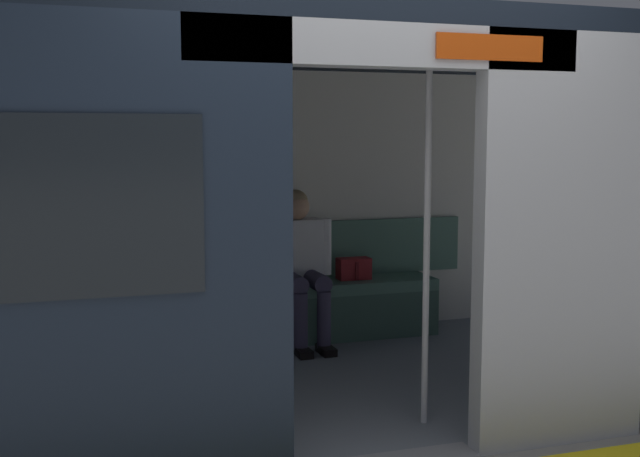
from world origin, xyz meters
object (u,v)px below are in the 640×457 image
(grab_pole_door, at_px, (281,246))
(grab_pole_far, at_px, (427,238))
(book, at_px, (246,284))
(handbag, at_px, (354,269))
(bench_seat, at_px, (266,299))
(person_seated, at_px, (299,257))
(train_car, at_px, (298,153))

(grab_pole_door, relative_size, grab_pole_far, 1.00)
(book, distance_m, grab_pole_far, 2.11)
(handbag, height_order, book, handbag)
(bench_seat, relative_size, grab_pole_door, 1.33)
(person_seated, bearing_deg, book, -11.96)
(person_seated, bearing_deg, handbag, -167.66)
(train_car, relative_size, bench_seat, 2.31)
(handbag, xyz_separation_m, grab_pole_door, (1.16, 2.05, 0.50))
(handbag, bearing_deg, bench_seat, 4.14)
(grab_pole_far, bearing_deg, grab_pole_door, 5.43)
(handbag, relative_size, book, 1.18)
(bench_seat, relative_size, grab_pole_far, 1.33)
(person_seated, height_order, grab_pole_far, grab_pole_far)
(book, relative_size, grab_pole_door, 0.11)
(grab_pole_door, bearing_deg, person_seated, -109.17)
(train_car, xyz_separation_m, handbag, (-0.80, -1.14, -0.95))
(person_seated, xyz_separation_m, handbag, (-0.48, -0.11, -0.13))
(train_car, xyz_separation_m, book, (0.09, -1.12, -1.02))
(train_car, distance_m, book, 1.52)
(person_seated, bearing_deg, grab_pole_door, 70.83)
(book, bearing_deg, train_car, 60.84)
(grab_pole_door, bearing_deg, train_car, -111.73)
(train_car, relative_size, book, 29.09)
(grab_pole_door, xyz_separation_m, grab_pole_far, (-0.84, -0.08, 0.00))
(bench_seat, relative_size, handbag, 10.65)
(train_car, xyz_separation_m, grab_pole_far, (-0.48, 0.83, -0.44))
(book, relative_size, grab_pole_far, 0.11)
(bench_seat, bearing_deg, train_car, 86.79)
(bench_seat, bearing_deg, person_seated, 168.32)
(bench_seat, bearing_deg, grab_pole_door, 78.05)
(train_car, relative_size, handbag, 24.62)
(handbag, xyz_separation_m, book, (0.89, 0.02, -0.07))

